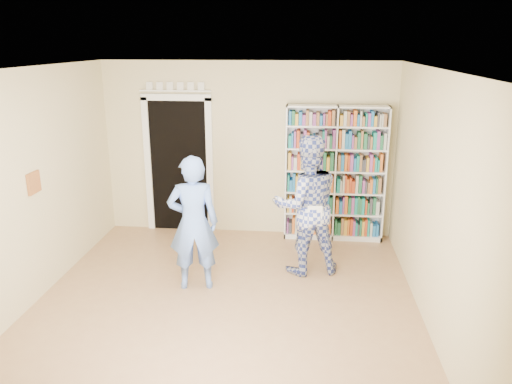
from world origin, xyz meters
TOP-DOWN VIEW (x-y plane):
  - floor at (0.00, 0.00)m, footprint 5.00×5.00m
  - ceiling at (0.00, 0.00)m, footprint 5.00×5.00m
  - wall_back at (0.00, 2.50)m, footprint 4.50×0.00m
  - wall_left at (-2.25, 0.00)m, footprint 0.00×5.00m
  - wall_right at (2.25, 0.00)m, footprint 0.00×5.00m
  - bookshelf at (1.35, 2.34)m, footprint 1.51×0.28m
  - doorway at (-1.10, 2.48)m, footprint 1.10×0.08m
  - wall_art at (-2.23, 0.20)m, footprint 0.03×0.25m
  - man_blue at (-0.44, 0.52)m, footprint 0.68×0.52m
  - man_plaid at (0.93, 1.11)m, footprint 1.05×0.91m
  - paper_sheet at (1.03, 0.84)m, footprint 0.19×0.02m

SIDE VIEW (x-z plane):
  - floor at x=0.00m, z-range 0.00..0.00m
  - man_blue at x=-0.44m, z-range 0.00..1.69m
  - paper_sheet at x=1.03m, z-range 0.75..1.01m
  - man_plaid at x=0.93m, z-range 0.00..1.85m
  - bookshelf at x=1.35m, z-range 0.01..2.08m
  - doorway at x=-1.10m, z-range -0.04..2.39m
  - wall_back at x=0.00m, z-range -0.90..3.60m
  - wall_left at x=-2.25m, z-range -1.15..3.85m
  - wall_right at x=2.25m, z-range -1.15..3.85m
  - wall_art at x=-2.23m, z-range 1.27..1.52m
  - ceiling at x=0.00m, z-range 2.70..2.70m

